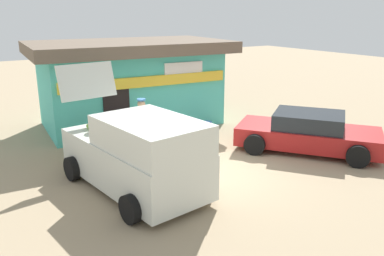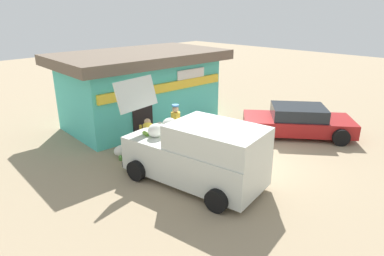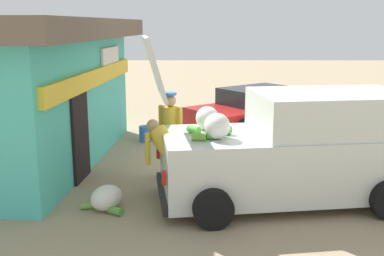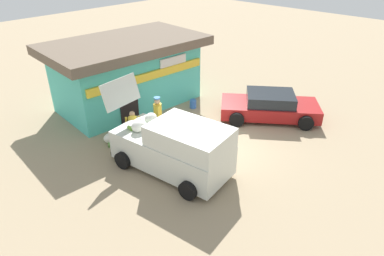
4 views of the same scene
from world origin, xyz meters
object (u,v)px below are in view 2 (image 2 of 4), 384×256
storefront_bar (141,87)px  customer_bending (149,137)px  parked_sedan (297,121)px  vendor_standing (176,125)px  delivery_van (198,154)px  unloaded_banana_pile (123,151)px  paint_bucket (212,121)px

storefront_bar → customer_bending: (-2.43, -3.41, -0.79)m
parked_sedan → vendor_standing: vendor_standing is taller
delivery_van → unloaded_banana_pile: size_ratio=6.05×
parked_sedan → vendor_standing: size_ratio=2.60×
unloaded_banana_pile → customer_bending: bearing=-69.5°
delivery_van → parked_sedan: size_ratio=1.03×
delivery_van → parked_sedan: delivery_van is taller
vendor_standing → customer_bending: 1.26m
parked_sedan → customer_bending: customer_bending is taller
delivery_van → parked_sedan: bearing=-2.0°
storefront_bar → paint_bucket: 3.48m
paint_bucket → delivery_van: bearing=-143.9°
customer_bending → unloaded_banana_pile: (-0.38, 1.01, -0.69)m
parked_sedan → paint_bucket: size_ratio=10.86×
delivery_van → paint_bucket: delivery_van is taller
vendor_standing → unloaded_banana_pile: size_ratio=2.26×
storefront_bar → vendor_standing: storefront_bar is taller
customer_bending → unloaded_banana_pile: 1.28m
delivery_van → vendor_standing: delivery_van is taller
storefront_bar → parked_sedan: (3.38, -5.85, -1.08)m
customer_bending → unloaded_banana_pile: customer_bending is taller
vendor_standing → customer_bending: vendor_standing is taller
unloaded_banana_pile → paint_bucket: bearing=-2.5°
parked_sedan → paint_bucket: parked_sedan is taller
parked_sedan → paint_bucket: bearing=116.1°
storefront_bar → unloaded_banana_pile: bearing=-139.5°
delivery_van → unloaded_banana_pile: (-0.43, 3.24, -0.76)m
parked_sedan → paint_bucket: 3.64m
storefront_bar → unloaded_banana_pile: 3.98m
unloaded_banana_pile → parked_sedan: bearing=-29.1°
delivery_van → customer_bending: delivery_van is taller
vendor_standing → unloaded_banana_pile: bearing=148.0°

